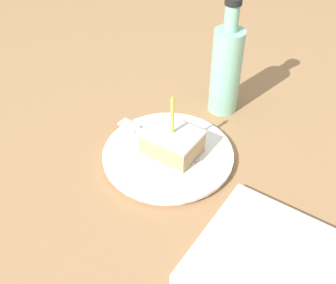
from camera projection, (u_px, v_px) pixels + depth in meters
ground_plane at (168, 169)px, 0.76m from camera, size 2.40×2.40×0.04m
plate at (168, 154)px, 0.75m from camera, size 0.25×0.25×0.02m
cake_slice at (173, 142)px, 0.73m from camera, size 0.08×0.10×0.13m
fork at (152, 137)px, 0.77m from camera, size 0.03×0.19×0.00m
bottle at (224, 68)px, 0.82m from camera, size 0.06×0.06×0.25m
marble_board at (276, 266)px, 0.57m from camera, size 0.21×0.23×0.02m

